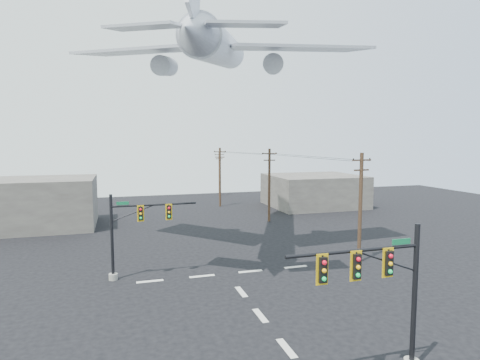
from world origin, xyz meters
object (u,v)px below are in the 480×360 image
object	(u,v)px
signal_mast_near	(385,293)
airliner	(219,48)
utility_pole_b	(269,184)
utility_pole_a	(360,206)
utility_pole_c	(220,176)
signal_mast_far	(131,233)
utility_pole_d	(219,173)

from	to	relation	value
signal_mast_near	airliner	world-z (taller)	airliner
utility_pole_b	airliner	size ratio (longest dim) A/B	0.33
utility_pole_a	utility_pole_c	bearing A→B (deg)	92.89
airliner	signal_mast_near	bearing A→B (deg)	-153.93
utility_pole_a	utility_pole_b	bearing A→B (deg)	88.60
airliner	utility_pole_c	bearing A→B (deg)	7.42
utility_pole_b	utility_pole_c	xyz separation A→B (m)	(-3.29, 13.41, -0.06)
signal_mast_far	utility_pole_c	bearing A→B (deg)	64.58
signal_mast_near	utility_pole_d	world-z (taller)	utility_pole_d
utility_pole_c	utility_pole_a	bearing A→B (deg)	-65.02
utility_pole_b	signal_mast_near	bearing A→B (deg)	-90.12
utility_pole_b	utility_pole_d	world-z (taller)	utility_pole_b
signal_mast_far	utility_pole_a	size ratio (longest dim) A/B	0.71
signal_mast_near	utility_pole_c	world-z (taller)	utility_pole_c
utility_pole_a	utility_pole_d	bearing A→B (deg)	87.03
signal_mast_near	airliner	distance (m)	27.85
signal_mast_far	utility_pole_d	distance (m)	46.34
utility_pole_a	signal_mast_far	bearing A→B (deg)	170.44
signal_mast_near	utility_pole_a	size ratio (longest dim) A/B	0.72
signal_mast_far	utility_pole_a	xyz separation A→B (m)	(19.09, -1.51, 1.45)
signal_mast_near	signal_mast_far	distance (m)	19.63
signal_mast_far	utility_pole_d	world-z (taller)	utility_pole_d
utility_pole_a	utility_pole_c	xyz separation A→B (m)	(-4.49, 32.23, -0.08)
utility_pole_d	signal_mast_far	bearing A→B (deg)	-116.60
utility_pole_b	airliner	distance (m)	20.18
signal_mast_far	utility_pole_c	size ratio (longest dim) A/B	0.72
signal_mast_far	utility_pole_c	distance (m)	34.04
utility_pole_b	utility_pole_d	bearing A→B (deg)	103.19
signal_mast_near	utility_pole_d	size ratio (longest dim) A/B	0.82
utility_pole_b	utility_pole_c	world-z (taller)	utility_pole_b
utility_pole_c	utility_pole_d	world-z (taller)	utility_pole_c
utility_pole_c	signal_mast_near	bearing A→B (deg)	-77.98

